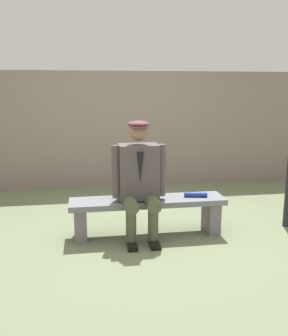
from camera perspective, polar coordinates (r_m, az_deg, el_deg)
ground_plane at (r=4.34m, az=0.54°, el=-10.04°), size 30.00×30.00×0.00m
bench at (r=4.23m, az=0.55°, el=-6.26°), size 1.72×0.38×0.42m
seated_man at (r=4.06m, az=-0.74°, el=-1.32°), size 0.59×0.58×1.29m
rolled_magazine at (r=4.29m, az=7.81°, el=-4.00°), size 0.26×0.10×0.06m
stadium_wall at (r=6.37m, az=-2.95°, el=5.86°), size 12.00×0.24×1.90m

